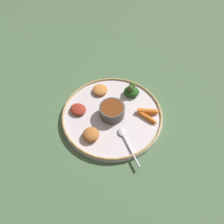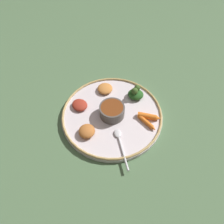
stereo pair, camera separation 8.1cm
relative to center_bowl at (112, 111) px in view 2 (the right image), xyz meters
The scene contains 11 objects.
ground_plane 0.04m from the center_bowl, ahead, with size 2.40×2.40×0.00m, color #4C6B47.
platter 0.03m from the center_bowl, ahead, with size 0.36×0.36×0.02m, color silver.
platter_rim 0.02m from the center_bowl, ahead, with size 0.35×0.35×0.01m, color tan.
center_bowl is the anchor object (origin of this frame).
spoon 0.12m from the center_bowl, behind, with size 0.15×0.03×0.01m.
greens_pile 0.12m from the center_bowl, 64.62° to the right, with size 0.07×0.08×0.05m.
carrot_near_spoon 0.13m from the center_bowl, 126.54° to the right, with size 0.08×0.04×0.01m.
carrot_outer 0.13m from the center_bowl, 115.00° to the right, with size 0.06×0.08×0.02m.
mound_squash 0.12m from the center_bowl, ahead, with size 0.06×0.06×0.02m, color #C67A38.
mound_chickpea 0.11m from the center_bowl, 114.97° to the left, with size 0.05×0.06×0.03m, color #B2662D.
mound_beet 0.12m from the center_bowl, 54.97° to the left, with size 0.06×0.05×0.02m, color maroon.
Camera 2 is at (-0.46, 0.15, 0.68)m, focal length 37.47 mm.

